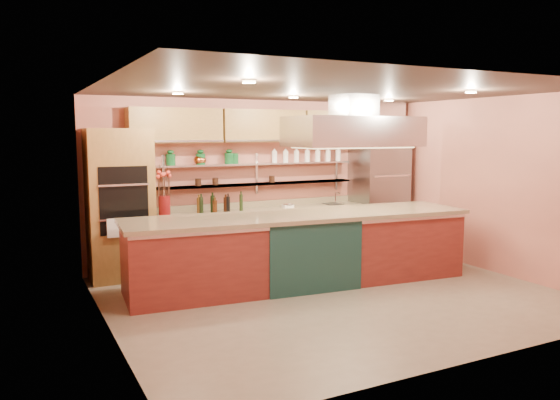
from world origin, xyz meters
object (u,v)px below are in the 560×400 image
flower_vase (164,206)px  green_canister (234,158)px  kitchen_scale (288,205)px  refrigerator (379,195)px  copper_kettle (199,160)px  island (301,249)px

flower_vase → green_canister: bearing=9.8°
kitchen_scale → green_canister: size_ratio=1.03×
refrigerator → green_canister: refrigerator is taller
copper_kettle → green_canister: size_ratio=1.07×
island → kitchen_scale: size_ratio=28.23×
copper_kettle → green_canister: bearing=0.0°
copper_kettle → refrigerator: bearing=-3.8°
refrigerator → kitchen_scale: (-1.95, 0.01, -0.07)m
copper_kettle → green_canister: 0.62m
kitchen_scale → copper_kettle: (-1.53, 0.22, 0.81)m
flower_vase → kitchen_scale: (2.18, 0.00, -0.11)m
flower_vase → green_canister: green_canister is taller
green_canister → flower_vase: bearing=-170.2°
refrigerator → green_canister: size_ratio=12.04×
refrigerator → copper_kettle: 3.56m
island → green_canister: green_canister is taller
refrigerator → island: size_ratio=0.42×
refrigerator → island: bearing=-149.9°
island → green_canister: size_ratio=28.97×
kitchen_scale → copper_kettle: bearing=174.9°
island → copper_kettle: bearing=125.5°
island → copper_kettle: size_ratio=27.15×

